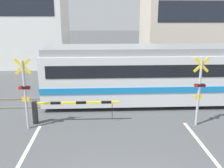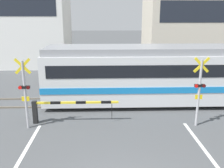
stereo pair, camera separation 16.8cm
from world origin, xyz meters
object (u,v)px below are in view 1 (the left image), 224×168
object	(u,v)px
commuter_train	(202,72)
crossing_barrier_far	(146,77)
crossing_signal_right	(199,89)
crossing_signal_left	(25,91)
crossing_barrier_near	(58,108)
pedestrian	(119,68)

from	to	relation	value
commuter_train	crossing_barrier_far	xyz separation A→B (m)	(-2.67, 2.82, -0.95)
crossing_signal_right	commuter_train	bearing A→B (deg)	65.96
crossing_signal_right	crossing_signal_left	bearing A→B (deg)	180.00
commuter_train	crossing_barrier_far	size ratio (longest dim) A/B	4.49
crossing_barrier_near	crossing_signal_right	xyz separation A→B (m)	(6.28, -0.50, 0.96)
pedestrian	crossing_signal_left	bearing A→B (deg)	-120.32
crossing_signal_left	pedestrian	xyz separation A→B (m)	(4.62, 7.91, -0.68)
commuter_train	pedestrian	bearing A→B (deg)	132.67
crossing_barrier_near	crossing_signal_right	world-z (taller)	crossing_signal_right
crossing_barrier_far	crossing_signal_right	world-z (taller)	crossing_signal_right
commuter_train	crossing_barrier_near	size ratio (longest dim) A/B	4.49
crossing_signal_left	pedestrian	world-z (taller)	crossing_signal_left
commuter_train	pedestrian	size ratio (longest dim) A/B	9.83
crossing_barrier_near	crossing_barrier_far	xyz separation A→B (m)	(5.04, 5.53, 0.00)
crossing_barrier_near	crossing_signal_left	xyz separation A→B (m)	(-1.23, -0.50, 0.96)
crossing_barrier_near	crossing_signal_right	distance (m)	6.37
crossing_barrier_near	crossing_signal_left	bearing A→B (deg)	-157.75
crossing_barrier_far	pedestrian	distance (m)	2.51
crossing_barrier_far	crossing_signal_right	bearing A→B (deg)	-78.45
crossing_barrier_near	pedestrian	world-z (taller)	pedestrian
commuter_train	crossing_signal_right	distance (m)	3.53
crossing_signal_left	crossing_barrier_far	bearing A→B (deg)	43.89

